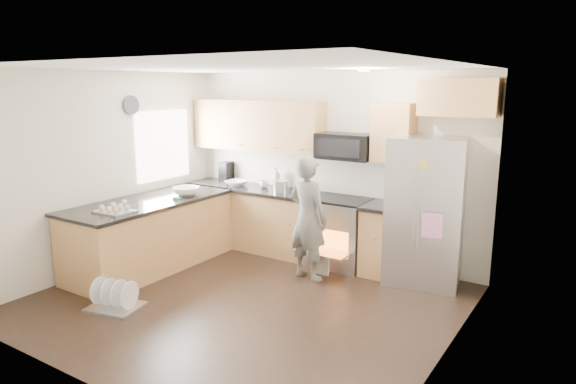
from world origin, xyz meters
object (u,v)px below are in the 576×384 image
Objects in this scene: person at (308,218)px; dish_rack at (115,301)px; stove_range at (340,217)px; refrigerator at (425,211)px.

person is 2.50× the size of dish_rack.
stove_range is 0.68m from person.
refrigerator reaches higher than person.
dish_rack is (-2.58, -2.61, -0.82)m from refrigerator.
stove_range is 2.82× the size of dish_rack.
stove_range is 0.98× the size of refrigerator.
stove_range is at bearing -87.30° from person.
refrigerator is 1.15× the size of person.
person is (-0.12, -0.67, 0.11)m from stove_range.
person is 2.44m from dish_rack.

